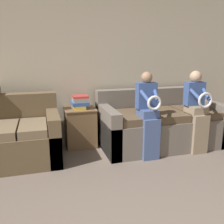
# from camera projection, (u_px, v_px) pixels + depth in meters

# --- Properties ---
(wall_back) EXTENTS (7.26, 0.06, 2.55)m
(wall_back) POSITION_uv_depth(u_px,v_px,m) (80.00, 65.00, 4.04)
(wall_back) COLOR beige
(wall_back) RESTS_ON ground_plane
(couch_main) EXTENTS (1.93, 0.96, 0.88)m
(couch_main) POSITION_uv_depth(u_px,v_px,m) (160.00, 125.00, 4.05)
(couch_main) COLOR #70665B
(couch_main) RESTS_ON ground_plane
(couch_side) EXTENTS (1.44, 0.92, 0.89)m
(couch_side) POSITION_uv_depth(u_px,v_px,m) (6.00, 139.00, 3.41)
(couch_side) COLOR brown
(couch_side) RESTS_ON ground_plane
(child_left_seated) EXTENTS (0.29, 0.37, 1.22)m
(child_left_seated) POSITION_uv_depth(u_px,v_px,m) (148.00, 111.00, 3.49)
(child_left_seated) COLOR #475B8E
(child_left_seated) RESTS_ON ground_plane
(child_right_seated) EXTENTS (0.29, 0.38, 1.21)m
(child_right_seated) POSITION_uv_depth(u_px,v_px,m) (197.00, 108.00, 3.70)
(child_right_seated) COLOR gray
(child_right_seated) RESTS_ON ground_plane
(side_shelf) EXTENTS (0.49, 0.46, 0.62)m
(side_shelf) POSITION_uv_depth(u_px,v_px,m) (80.00, 127.00, 3.99)
(side_shelf) COLOR brown
(side_shelf) RESTS_ON ground_plane
(book_stack) EXTENTS (0.26, 0.31, 0.20)m
(book_stack) POSITION_uv_depth(u_px,v_px,m) (80.00, 102.00, 3.90)
(book_stack) COLOR gold
(book_stack) RESTS_ON side_shelf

